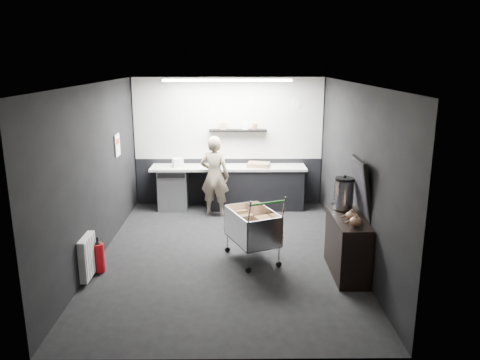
{
  "coord_description": "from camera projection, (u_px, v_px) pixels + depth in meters",
  "views": [
    {
      "loc": [
        0.16,
        -7.02,
        3.04
      ],
      "look_at": [
        0.22,
        0.4,
        1.13
      ],
      "focal_mm": 35.0,
      "sensor_mm": 36.0,
      "label": 1
    }
  ],
  "objects": [
    {
      "name": "fire_extinguisher",
      "position": [
        99.0,
        256.0,
        6.82
      ],
      "size": [
        0.16,
        0.16,
        0.53
      ],
      "color": "#AD0B12",
      "rests_on": "floor"
    },
    {
      "name": "wall_back",
      "position": [
        228.0,
        142.0,
        9.89
      ],
      "size": [
        5.5,
        0.0,
        5.5
      ],
      "primitive_type": "plane",
      "rotation": [
        1.57,
        0.0,
        0.0
      ],
      "color": "black",
      "rests_on": "floor"
    },
    {
      "name": "wall_front",
      "position": [
        220.0,
        239.0,
        4.56
      ],
      "size": [
        5.5,
        0.0,
        5.5
      ],
      "primitive_type": "plane",
      "rotation": [
        -1.57,
        0.0,
        0.0
      ],
      "color": "black",
      "rests_on": "floor"
    },
    {
      "name": "wall_left",
      "position": [
        96.0,
        173.0,
        7.21
      ],
      "size": [
        0.0,
        5.5,
        5.5
      ],
      "primitive_type": "plane",
      "rotation": [
        1.57,
        0.0,
        1.57
      ],
      "color": "black",
      "rests_on": "floor"
    },
    {
      "name": "poster",
      "position": [
        117.0,
        145.0,
        8.41
      ],
      "size": [
        0.02,
        0.3,
        0.4
      ],
      "primitive_type": "cube",
      "color": "white",
      "rests_on": "wall_left"
    },
    {
      "name": "shopping_cart",
      "position": [
        252.0,
        228.0,
        7.22
      ],
      "size": [
        0.94,
        1.2,
        1.08
      ],
      "color": "silver",
      "rests_on": "floor"
    },
    {
      "name": "floor",
      "position": [
        226.0,
        254.0,
        7.56
      ],
      "size": [
        5.5,
        5.5,
        0.0
      ],
      "primitive_type": "plane",
      "color": "black",
      "rests_on": "ground"
    },
    {
      "name": "cardboard_box",
      "position": [
        258.0,
        165.0,
        9.62
      ],
      "size": [
        0.5,
        0.41,
        0.09
      ],
      "primitive_type": "cube",
      "rotation": [
        0.0,
        0.0,
        -0.19
      ],
      "color": "#8F714C",
      "rests_on": "prep_counter"
    },
    {
      "name": "white_container",
      "position": [
        178.0,
        163.0,
        9.6
      ],
      "size": [
        0.25,
        0.23,
        0.18
      ],
      "primitive_type": "cube",
      "rotation": [
        0.0,
        0.0,
        0.38
      ],
      "color": "white",
      "rests_on": "prep_counter"
    },
    {
      "name": "wall_clock",
      "position": [
        296.0,
        104.0,
        9.67
      ],
      "size": [
        0.2,
        0.03,
        0.2
      ],
      "primitive_type": "cylinder",
      "rotation": [
        1.57,
        0.0,
        0.0
      ],
      "color": "white",
      "rests_on": "wall_back"
    },
    {
      "name": "prep_counter",
      "position": [
        235.0,
        187.0,
        9.79
      ],
      "size": [
        3.2,
        0.61,
        0.9
      ],
      "color": "black",
      "rests_on": "floor"
    },
    {
      "name": "ceiling_strip",
      "position": [
        227.0,
        80.0,
        8.69
      ],
      "size": [
        2.4,
        0.2,
        0.04
      ],
      "primitive_type": "cube",
      "color": "white",
      "rests_on": "ceiling"
    },
    {
      "name": "sideboard",
      "position": [
        348.0,
        238.0,
        6.77
      ],
      "size": [
        0.49,
        1.14,
        1.71
      ],
      "color": "black",
      "rests_on": "floor"
    },
    {
      "name": "dado_panel",
      "position": [
        229.0,
        181.0,
        10.08
      ],
      "size": [
        3.95,
        0.02,
        1.0
      ],
      "primitive_type": "cube",
      "color": "black",
      "rests_on": "wall_back"
    },
    {
      "name": "pink_tub",
      "position": [
        215.0,
        161.0,
        9.65
      ],
      "size": [
        0.22,
        0.22,
        0.22
      ],
      "primitive_type": "cylinder",
      "color": "beige",
      "rests_on": "prep_counter"
    },
    {
      "name": "radiator",
      "position": [
        87.0,
        257.0,
        6.58
      ],
      "size": [
        0.1,
        0.5,
        0.6
      ],
      "primitive_type": "cube",
      "color": "white",
      "rests_on": "wall_left"
    },
    {
      "name": "kitchen_wall_panel",
      "position": [
        228.0,
        119.0,
        9.74
      ],
      "size": [
        3.95,
        0.02,
        1.7
      ],
      "primitive_type": "cube",
      "color": "silver",
      "rests_on": "wall_back"
    },
    {
      "name": "poster_red_band",
      "position": [
        117.0,
        141.0,
        8.4
      ],
      "size": [
        0.02,
        0.22,
        0.1
      ],
      "primitive_type": "cube",
      "color": "red",
      "rests_on": "poster"
    },
    {
      "name": "person",
      "position": [
        215.0,
        176.0,
        9.26
      ],
      "size": [
        0.67,
        0.52,
        1.61
      ],
      "primitive_type": "imported",
      "rotation": [
        0.0,
        0.0,
        2.88
      ],
      "color": "#C1B598",
      "rests_on": "floor"
    },
    {
      "name": "floating_shelf",
      "position": [
        238.0,
        130.0,
        9.69
      ],
      "size": [
        1.2,
        0.22,
        0.04
      ],
      "primitive_type": "cube",
      "color": "black",
      "rests_on": "wall_back"
    },
    {
      "name": "wall_right",
      "position": [
        355.0,
        172.0,
        7.24
      ],
      "size": [
        0.0,
        5.5,
        5.5
      ],
      "primitive_type": "plane",
      "rotation": [
        1.57,
        0.0,
        -1.57
      ],
      "color": "black",
      "rests_on": "floor"
    },
    {
      "name": "ceiling",
      "position": [
        225.0,
        84.0,
        6.89
      ],
      "size": [
        5.5,
        5.5,
        0.0
      ],
      "primitive_type": "plane",
      "rotation": [
        3.14,
        0.0,
        0.0
      ],
      "color": "silver",
      "rests_on": "wall_back"
    }
  ]
}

